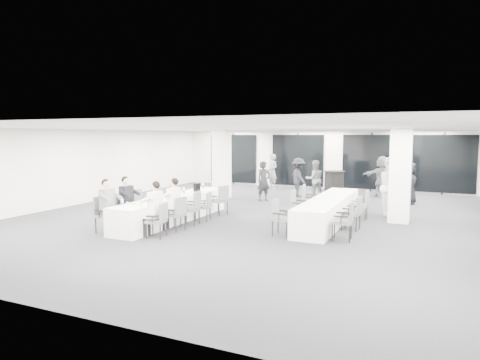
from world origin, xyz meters
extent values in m
cube|color=#232328|center=(0.00, 0.00, -0.01)|extent=(14.00, 16.00, 0.02)
cube|color=white|center=(0.00, 0.00, 2.81)|extent=(14.00, 16.00, 0.02)
cube|color=silver|center=(-7.01, 0.00, 1.40)|extent=(0.02, 16.00, 2.80)
cube|color=silver|center=(0.00, 8.01, 1.40)|extent=(14.00, 0.02, 2.80)
cube|color=silver|center=(0.00, -8.01, 1.40)|extent=(14.00, 0.02, 2.80)
cube|color=black|center=(0.00, 7.94, 1.35)|extent=(13.60, 0.06, 2.50)
cube|color=white|center=(-2.80, 3.20, 1.40)|extent=(0.60, 0.60, 2.80)
cube|color=white|center=(4.20, 1.00, 1.40)|extent=(0.60, 0.60, 2.80)
cube|color=white|center=(-2.01, -1.64, 0.38)|extent=(0.90, 5.00, 0.75)
cube|color=white|center=(2.33, -0.04, 0.38)|extent=(0.90, 5.00, 0.75)
cylinder|color=black|center=(1.56, 4.35, 0.58)|extent=(0.74, 0.74, 1.17)
cylinder|color=black|center=(1.56, 4.35, 1.17)|extent=(0.85, 0.85, 0.02)
cube|color=#4E5055|center=(-2.76, -3.67, 0.46)|extent=(0.51, 0.53, 0.08)
cube|color=#4E5055|center=(-2.98, -3.65, 0.73)|extent=(0.11, 0.47, 0.47)
cylinder|color=black|center=(-2.94, -3.45, 0.21)|extent=(0.04, 0.04, 0.42)
cylinder|color=black|center=(-2.98, -3.86, 0.21)|extent=(0.04, 0.04, 0.42)
cylinder|color=black|center=(-2.54, -3.49, 0.21)|extent=(0.04, 0.04, 0.42)
cylinder|color=black|center=(-2.57, -3.90, 0.21)|extent=(0.04, 0.04, 0.42)
cube|color=black|center=(-2.73, -3.42, 0.63)|extent=(0.35, 0.07, 0.04)
cube|color=black|center=(-2.78, -3.93, 0.63)|extent=(0.35, 0.07, 0.04)
cube|color=#4E5055|center=(-2.76, -2.88, 0.45)|extent=(0.53, 0.55, 0.08)
cube|color=#4E5055|center=(-2.97, -2.92, 0.72)|extent=(0.14, 0.46, 0.46)
cylinder|color=black|center=(-2.99, -2.72, 0.20)|extent=(0.04, 0.04, 0.41)
cylinder|color=black|center=(-2.92, -3.11, 0.20)|extent=(0.04, 0.04, 0.41)
cylinder|color=black|center=(-2.59, -2.65, 0.20)|extent=(0.04, 0.04, 0.41)
cylinder|color=black|center=(-2.53, -3.05, 0.20)|extent=(0.04, 0.04, 0.41)
cube|color=black|center=(-2.80, -2.64, 0.62)|extent=(0.34, 0.10, 0.04)
cube|color=black|center=(-2.72, -3.13, 0.62)|extent=(0.34, 0.10, 0.04)
cube|color=#4E5055|center=(-2.76, -2.04, 0.45)|extent=(0.55, 0.56, 0.08)
cube|color=#4E5055|center=(-2.98, -2.08, 0.73)|extent=(0.15, 0.47, 0.46)
cylinder|color=black|center=(-2.99, -1.88, 0.21)|extent=(0.04, 0.04, 0.41)
cylinder|color=black|center=(-2.92, -2.28, 0.21)|extent=(0.04, 0.04, 0.41)
cylinder|color=black|center=(-2.60, -1.81, 0.21)|extent=(0.04, 0.04, 0.41)
cylinder|color=black|center=(-2.52, -2.20, 0.21)|extent=(0.04, 0.04, 0.41)
cube|color=black|center=(-2.80, -1.79, 0.63)|extent=(0.34, 0.10, 0.04)
cube|color=black|center=(-2.71, -2.29, 0.63)|extent=(0.34, 0.10, 0.04)
cube|color=#4E5055|center=(-2.76, -1.03, 0.43)|extent=(0.44, 0.46, 0.08)
cube|color=#4E5055|center=(-2.97, -1.03, 0.68)|extent=(0.06, 0.44, 0.44)
cylinder|color=black|center=(-2.95, -0.84, 0.19)|extent=(0.03, 0.03, 0.39)
cylinder|color=black|center=(-2.95, -1.22, 0.19)|extent=(0.03, 0.03, 0.39)
cylinder|color=black|center=(-2.57, -0.84, 0.19)|extent=(0.03, 0.03, 0.39)
cylinder|color=black|center=(-2.57, -1.21, 0.19)|extent=(0.03, 0.03, 0.39)
cube|color=black|center=(-2.76, -0.79, 0.59)|extent=(0.32, 0.04, 0.04)
cube|color=black|center=(-2.76, -1.26, 0.59)|extent=(0.32, 0.04, 0.04)
cube|color=#4E5055|center=(-2.76, -0.07, 0.47)|extent=(0.55, 0.57, 0.08)
cube|color=#4E5055|center=(-2.99, -0.11, 0.76)|extent=(0.13, 0.49, 0.49)
cylinder|color=black|center=(-3.00, 0.10, 0.22)|extent=(0.04, 0.04, 0.43)
cylinder|color=black|center=(-2.94, -0.31, 0.22)|extent=(0.04, 0.04, 0.43)
cylinder|color=black|center=(-2.58, 0.16, 0.22)|extent=(0.04, 0.04, 0.43)
cylinder|color=black|center=(-2.52, -0.25, 0.22)|extent=(0.04, 0.04, 0.43)
cube|color=black|center=(-2.80, 0.19, 0.65)|extent=(0.36, 0.09, 0.04)
cube|color=black|center=(-2.72, -0.34, 0.65)|extent=(0.36, 0.09, 0.04)
cube|color=#4E5055|center=(-1.26, -3.58, 0.42)|extent=(0.51, 0.52, 0.07)
cube|color=#4E5055|center=(-1.06, -3.54, 0.67)|extent=(0.13, 0.43, 0.43)
cylinder|color=black|center=(-1.04, -3.73, 0.19)|extent=(0.03, 0.03, 0.38)
cylinder|color=black|center=(-1.11, -3.36, 0.19)|extent=(0.03, 0.03, 0.38)
cylinder|color=black|center=(-1.41, -3.80, 0.19)|extent=(0.03, 0.03, 0.38)
cylinder|color=black|center=(-1.48, -3.43, 0.19)|extent=(0.03, 0.03, 0.38)
cube|color=black|center=(-1.21, -3.81, 0.58)|extent=(0.32, 0.09, 0.04)
cube|color=black|center=(-1.30, -3.35, 0.58)|extent=(0.32, 0.09, 0.04)
cube|color=#4E5055|center=(-1.26, -2.72, 0.44)|extent=(0.51, 0.52, 0.08)
cube|color=#4E5055|center=(-1.04, -2.75, 0.70)|extent=(0.12, 0.45, 0.45)
cylinder|color=black|center=(-1.09, -2.94, 0.20)|extent=(0.04, 0.04, 0.40)
cylinder|color=black|center=(-1.04, -2.55, 0.20)|extent=(0.04, 0.04, 0.40)
cylinder|color=black|center=(-1.48, -2.89, 0.20)|extent=(0.04, 0.04, 0.40)
cylinder|color=black|center=(-1.43, -2.50, 0.20)|extent=(0.04, 0.04, 0.40)
cube|color=black|center=(-1.29, -2.96, 0.61)|extent=(0.33, 0.08, 0.04)
cube|color=black|center=(-1.23, -2.48, 0.61)|extent=(0.33, 0.08, 0.04)
cube|color=#4E5055|center=(-1.26, -1.92, 0.46)|extent=(0.54, 0.56, 0.08)
cube|color=#4E5055|center=(-1.03, -1.89, 0.74)|extent=(0.13, 0.48, 0.47)
cylinder|color=black|center=(-1.02, -2.09, 0.21)|extent=(0.04, 0.04, 0.42)
cylinder|color=black|center=(-1.09, -1.69, 0.21)|extent=(0.04, 0.04, 0.42)
cylinder|color=black|center=(-1.43, -2.15, 0.21)|extent=(0.04, 0.04, 0.42)
cylinder|color=black|center=(-1.49, -1.75, 0.21)|extent=(0.04, 0.04, 0.42)
cube|color=black|center=(-1.22, -2.17, 0.64)|extent=(0.35, 0.09, 0.04)
cube|color=black|center=(-1.30, -1.67, 0.64)|extent=(0.35, 0.09, 0.04)
cube|color=#4E5055|center=(-1.26, -1.17, 0.41)|extent=(0.50, 0.51, 0.07)
cube|color=#4E5055|center=(-1.06, -1.13, 0.65)|extent=(0.14, 0.42, 0.42)
cylinder|color=black|center=(-1.04, -1.31, 0.19)|extent=(0.03, 0.03, 0.37)
cylinder|color=black|center=(-1.12, -0.96, 0.19)|extent=(0.03, 0.03, 0.37)
cylinder|color=black|center=(-1.40, -1.39, 0.19)|extent=(0.03, 0.03, 0.37)
cylinder|color=black|center=(-1.47, -1.04, 0.19)|extent=(0.03, 0.03, 0.37)
cube|color=black|center=(-1.21, -1.39, 0.56)|extent=(0.31, 0.10, 0.04)
cube|color=black|center=(-1.31, -0.95, 0.56)|extent=(0.31, 0.10, 0.04)
cube|color=#4E5055|center=(-1.26, -0.12, 0.46)|extent=(0.57, 0.59, 0.08)
cube|color=#4E5055|center=(-1.04, -0.18, 0.73)|extent=(0.18, 0.47, 0.47)
cylinder|color=black|center=(-1.11, -0.37, 0.21)|extent=(0.04, 0.04, 0.41)
cylinder|color=black|center=(-1.01, 0.02, 0.21)|extent=(0.04, 0.04, 0.41)
cylinder|color=black|center=(-1.50, -0.27, 0.21)|extent=(0.04, 0.04, 0.41)
cylinder|color=black|center=(-1.40, 0.12, 0.21)|extent=(0.04, 0.04, 0.41)
cube|color=black|center=(-1.32, -0.37, 0.63)|extent=(0.34, 0.13, 0.04)
cube|color=black|center=(-1.19, 0.12, 0.63)|extent=(0.34, 0.13, 0.04)
cube|color=#4E5055|center=(1.58, -2.06, 0.44)|extent=(0.47, 0.49, 0.08)
cube|color=#4E5055|center=(1.36, -2.05, 0.70)|extent=(0.08, 0.45, 0.45)
cylinder|color=black|center=(1.39, -1.85, 0.20)|extent=(0.04, 0.04, 0.40)
cylinder|color=black|center=(1.37, -2.24, 0.20)|extent=(0.04, 0.04, 0.40)
cylinder|color=black|center=(1.78, -1.87, 0.20)|extent=(0.04, 0.04, 0.40)
cylinder|color=black|center=(1.76, -2.26, 0.20)|extent=(0.04, 0.04, 0.40)
cube|color=black|center=(1.59, -1.81, 0.60)|extent=(0.33, 0.06, 0.04)
cube|color=black|center=(1.56, -2.30, 0.60)|extent=(0.33, 0.06, 0.04)
cube|color=#4E5055|center=(1.58, -0.43, 0.46)|extent=(0.48, 0.50, 0.08)
cube|color=#4E5055|center=(1.35, -0.44, 0.74)|extent=(0.07, 0.48, 0.47)
cylinder|color=black|center=(1.37, -0.23, 0.21)|extent=(0.04, 0.04, 0.42)
cylinder|color=black|center=(1.37, -0.64, 0.21)|extent=(0.04, 0.04, 0.42)
cylinder|color=black|center=(1.78, -0.22, 0.21)|extent=(0.04, 0.04, 0.42)
cylinder|color=black|center=(1.79, -0.63, 0.21)|extent=(0.04, 0.04, 0.42)
cube|color=black|center=(1.57, -0.17, 0.64)|extent=(0.35, 0.05, 0.04)
cube|color=black|center=(1.58, -0.69, 0.64)|extent=(0.35, 0.05, 0.04)
cube|color=#4E5055|center=(1.58, 0.83, 0.48)|extent=(0.58, 0.59, 0.08)
cube|color=#4E5055|center=(1.35, 0.78, 0.76)|extent=(0.16, 0.49, 0.49)
cylinder|color=black|center=(1.33, 0.99, 0.22)|extent=(0.04, 0.04, 0.43)
cylinder|color=black|center=(1.41, 0.58, 0.22)|extent=(0.04, 0.04, 0.43)
cylinder|color=black|center=(1.74, 1.07, 0.22)|extent=(0.04, 0.04, 0.43)
cylinder|color=black|center=(1.82, 0.66, 0.22)|extent=(0.04, 0.04, 0.43)
cube|color=black|center=(1.52, 1.08, 0.66)|extent=(0.36, 0.11, 0.04)
cube|color=black|center=(1.63, 0.57, 0.66)|extent=(0.36, 0.11, 0.04)
cube|color=#4E5055|center=(3.08, -1.94, 0.46)|extent=(0.51, 0.53, 0.08)
cube|color=#4E5055|center=(3.30, -1.92, 0.74)|extent=(0.10, 0.48, 0.47)
cylinder|color=black|center=(3.30, -2.13, 0.21)|extent=(0.04, 0.04, 0.42)
cylinder|color=black|center=(3.26, -1.72, 0.21)|extent=(0.04, 0.04, 0.42)
cylinder|color=black|center=(2.89, -2.16, 0.21)|extent=(0.04, 0.04, 0.42)
cylinder|color=black|center=(2.85, -1.75, 0.21)|extent=(0.04, 0.04, 0.42)
cube|color=black|center=(3.10, -2.20, 0.64)|extent=(0.35, 0.07, 0.04)
cube|color=black|center=(3.06, -1.68, 0.64)|extent=(0.35, 0.07, 0.04)
cube|color=#4E5055|center=(3.08, -0.67, 0.44)|extent=(0.49, 0.51, 0.08)
cube|color=#4E5055|center=(3.29, -0.69, 0.71)|extent=(0.10, 0.46, 0.45)
cylinder|color=black|center=(3.26, -0.88, 0.20)|extent=(0.04, 0.04, 0.41)
cylinder|color=black|center=(3.29, -0.49, 0.20)|extent=(0.04, 0.04, 0.41)
cylinder|color=black|center=(2.86, -0.85, 0.20)|extent=(0.04, 0.04, 0.41)
cylinder|color=black|center=(2.90, -0.46, 0.20)|extent=(0.04, 0.04, 0.41)
cube|color=black|center=(3.06, -0.91, 0.61)|extent=(0.34, 0.07, 0.04)
cube|color=black|center=(3.10, -0.42, 0.61)|extent=(0.34, 0.07, 0.04)
cube|color=#4E5055|center=(3.08, 0.92, 0.43)|extent=(0.44, 0.46, 0.08)
cube|color=#4E5055|center=(3.28, 0.92, 0.68)|extent=(0.06, 0.44, 0.44)
cylinder|color=black|center=(3.27, 0.73, 0.19)|extent=(0.03, 0.03, 0.39)
cylinder|color=black|center=(3.26, 1.11, 0.19)|extent=(0.03, 0.03, 0.39)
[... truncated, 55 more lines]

